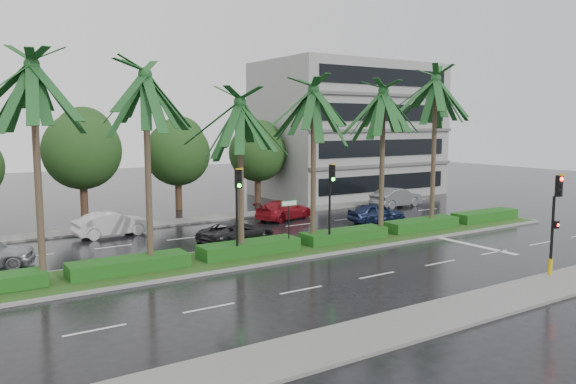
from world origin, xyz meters
TOP-DOWN VIEW (x-y plane):
  - ground at (0.00, 0.00)m, footprint 120.00×120.00m
  - near_sidewalk at (0.00, -10.20)m, footprint 40.00×2.40m
  - far_sidewalk at (0.00, 12.00)m, footprint 40.00×2.00m
  - median at (0.00, 1.00)m, footprint 36.00×4.00m
  - hedge at (0.00, 1.00)m, footprint 35.20×1.40m
  - lane_markings at (3.04, -0.43)m, footprint 34.00×13.06m
  - palm_row at (-1.25, 1.02)m, footprint 26.30×4.20m
  - signal_near at (6.00, -9.39)m, footprint 0.34×0.45m
  - signal_median_left at (-4.00, 0.30)m, footprint 0.34×0.42m
  - signal_median_right at (1.50, 0.30)m, footprint 0.34×0.42m
  - street_sign at (-1.00, 0.48)m, footprint 0.95×0.09m
  - bg_trees at (1.49, 17.59)m, footprint 32.98×5.60m
  - building at (17.00, 18.00)m, footprint 16.00×10.00m
  - car_white at (-7.20, 9.93)m, footprint 1.84×4.50m
  - car_darkgrey at (-2.08, 4.06)m, footprint 3.16×4.91m
  - car_red at (4.32, 9.24)m, footprint 3.16×4.97m
  - car_blue at (8.82, 4.84)m, footprint 2.10×4.09m
  - car_grey at (14.90, 9.30)m, footprint 2.13×4.79m

SIDE VIEW (x-z plane):
  - ground at x=0.00m, z-range 0.00..0.00m
  - lane_markings at x=3.04m, z-range 0.00..0.01m
  - near_sidewalk at x=0.00m, z-range 0.00..0.12m
  - far_sidewalk at x=0.00m, z-range 0.00..0.12m
  - median at x=0.00m, z-range 0.00..0.16m
  - hedge at x=0.00m, z-range 0.15..0.75m
  - car_darkgrey at x=-2.08m, z-range 0.00..1.26m
  - car_blue at x=8.82m, z-range 0.00..1.33m
  - car_red at x=4.32m, z-range 0.00..1.34m
  - car_white at x=-7.20m, z-range 0.00..1.45m
  - car_grey at x=14.90m, z-range 0.00..1.53m
  - street_sign at x=-1.00m, z-range 0.82..3.42m
  - signal_near at x=6.00m, z-range 0.32..4.68m
  - signal_median_left at x=-4.00m, z-range 0.82..5.18m
  - signal_median_right at x=1.50m, z-range 0.82..5.18m
  - bg_trees at x=1.49m, z-range 0.72..8.80m
  - building at x=17.00m, z-range 0.00..12.00m
  - palm_row at x=-1.25m, z-range 2.88..12.81m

